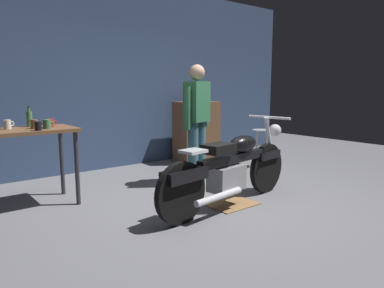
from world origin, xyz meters
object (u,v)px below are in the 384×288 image
at_px(motorcycle, 231,168).
at_px(mug_green_speckled, 47,124).
at_px(person_standing, 197,118).
at_px(mug_brown_stoneware, 34,124).
at_px(bottle, 29,119).
at_px(shop_stool, 262,138).
at_px(mug_red_diner, 51,123).
at_px(wooden_dresser, 197,132).
at_px(mug_black_matte, 38,126).
at_px(mug_white_ceramic, 8,124).

bearing_deg(motorcycle, mug_green_speckled, 134.47).
bearing_deg(mug_green_speckled, person_standing, -6.59).
distance_m(mug_brown_stoneware, bottle, 0.25).
bearing_deg(bottle, shop_stool, -6.69).
bearing_deg(motorcycle, mug_red_diner, 130.20).
xyz_separation_m(wooden_dresser, bottle, (-3.05, -0.64, 0.45)).
bearing_deg(mug_brown_stoneware, mug_black_matte, -93.84).
xyz_separation_m(motorcycle, shop_stool, (1.90, 1.18, 0.05)).
bearing_deg(mug_red_diner, person_standing, -10.87).
distance_m(mug_white_ceramic, mug_red_diner, 0.44).
xyz_separation_m(mug_red_diner, bottle, (-0.18, 0.20, 0.05)).
relative_size(mug_brown_stoneware, bottle, 0.46).
height_order(mug_white_ceramic, mug_green_speckled, mug_white_ceramic).
xyz_separation_m(mug_white_ceramic, mug_black_matte, (0.23, -0.35, -0.00)).
height_order(wooden_dresser, mug_green_speckled, wooden_dresser).
relative_size(wooden_dresser, mug_white_ceramic, 10.05).
distance_m(motorcycle, shop_stool, 2.23).
relative_size(person_standing, mug_white_ceramic, 15.25).
distance_m(wooden_dresser, mug_green_speckled, 3.13).
height_order(shop_stool, wooden_dresser, wooden_dresser).
bearing_deg(mug_red_diner, mug_green_speckled, -119.90).
relative_size(mug_brown_stoneware, mug_green_speckled, 0.93).
distance_m(person_standing, mug_red_diner, 1.93).
bearing_deg(wooden_dresser, mug_red_diner, -163.75).
bearing_deg(bottle, mug_brown_stoneware, -92.57).
bearing_deg(bottle, mug_green_speckled, -73.48).
relative_size(motorcycle, person_standing, 1.31).
relative_size(shop_stool, mug_red_diner, 5.60).
bearing_deg(mug_black_matte, shop_stool, 0.37).
height_order(shop_stool, bottle, bottle).
bearing_deg(motorcycle, mug_brown_stoneware, 134.30).
bearing_deg(wooden_dresser, person_standing, -129.02).
bearing_deg(shop_stool, mug_green_speckled, 178.54).
bearing_deg(bottle, mug_black_matte, -93.16).
bearing_deg(mug_white_ceramic, bottle, 21.08).
bearing_deg(bottle, mug_red_diner, -48.27).
bearing_deg(wooden_dresser, mug_white_ceramic, -167.45).
bearing_deg(person_standing, mug_white_ceramic, -29.97).
bearing_deg(mug_red_diner, bottle, 131.73).
distance_m(motorcycle, mug_brown_stoneware, 2.26).
height_order(shop_stool, mug_green_speckled, mug_green_speckled).
bearing_deg(mug_white_ceramic, motorcycle, -37.25).
relative_size(mug_green_speckled, bottle, 0.50).
xyz_separation_m(mug_white_ceramic, mug_brown_stoneware, (0.24, -0.14, -0.00)).
xyz_separation_m(person_standing, mug_brown_stoneware, (-2.08, 0.32, 0.03)).
bearing_deg(mug_black_matte, wooden_dresser, 19.47).
bearing_deg(mug_brown_stoneware, bottle, 87.43).
bearing_deg(mug_red_diner, mug_white_ceramic, 166.79).
height_order(mug_red_diner, mug_brown_stoneware, mug_brown_stoneware).
relative_size(person_standing, mug_brown_stoneware, 14.94).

